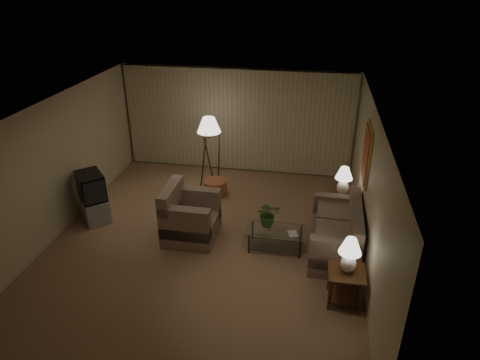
% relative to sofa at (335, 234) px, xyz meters
% --- Properties ---
extents(ground, '(7.00, 7.00, 0.00)m').
position_rel_sofa_xyz_m(ground, '(-2.50, -0.05, -0.39)').
color(ground, tan).
rests_on(ground, ground).
extents(room_shell, '(6.04, 7.02, 2.72)m').
position_rel_sofa_xyz_m(room_shell, '(-2.48, 1.46, 1.35)').
color(room_shell, beige).
rests_on(room_shell, ground).
extents(sofa, '(1.81, 0.97, 0.79)m').
position_rel_sofa_xyz_m(sofa, '(0.00, 0.00, 0.00)').
color(sofa, gray).
rests_on(sofa, ground).
extents(armchair, '(1.06, 1.01, 0.88)m').
position_rel_sofa_xyz_m(armchair, '(-2.80, 0.00, 0.05)').
color(armchair, gray).
rests_on(armchair, ground).
extents(side_table_near, '(0.58, 0.58, 0.60)m').
position_rel_sofa_xyz_m(side_table_near, '(0.15, -1.35, 0.02)').
color(side_table_near, '#3B1F10').
rests_on(side_table_near, ground).
extents(side_table_far, '(0.52, 0.44, 0.60)m').
position_rel_sofa_xyz_m(side_table_far, '(0.15, 1.25, 0.01)').
color(side_table_far, '#3B1F10').
rests_on(side_table_far, ground).
extents(table_lamp_near, '(0.36, 0.36, 0.62)m').
position_rel_sofa_xyz_m(table_lamp_near, '(0.15, -1.35, 0.57)').
color(table_lamp_near, white).
rests_on(table_lamp_near, side_table_near).
extents(table_lamp_far, '(0.36, 0.36, 0.62)m').
position_rel_sofa_xyz_m(table_lamp_far, '(0.15, 1.25, 0.57)').
color(table_lamp_far, white).
rests_on(table_lamp_far, side_table_far).
extents(coffee_table, '(1.10, 0.60, 0.41)m').
position_rel_sofa_xyz_m(coffee_table, '(-1.11, -0.10, -0.12)').
color(coffee_table, silver).
rests_on(coffee_table, ground).
extents(tv_cabinet, '(1.24, 1.24, 0.50)m').
position_rel_sofa_xyz_m(tv_cabinet, '(-5.05, 0.31, -0.14)').
color(tv_cabinet, '#A4A4A6').
rests_on(tv_cabinet, ground).
extents(crt_tv, '(1.15, 1.15, 0.57)m').
position_rel_sofa_xyz_m(crt_tv, '(-5.05, 0.31, 0.39)').
color(crt_tv, black).
rests_on(crt_tv, tv_cabinet).
extents(floor_lamp, '(0.57, 0.57, 1.75)m').
position_rel_sofa_xyz_m(floor_lamp, '(-2.98, 2.34, 0.52)').
color(floor_lamp, '#3B1F10').
rests_on(floor_lamp, ground).
extents(ottoman, '(0.66, 0.66, 0.36)m').
position_rel_sofa_xyz_m(ottoman, '(-2.74, 1.85, -0.21)').
color(ottoman, '#B26D3C').
rests_on(ottoman, ground).
extents(vase, '(0.14, 0.14, 0.14)m').
position_rel_sofa_xyz_m(vase, '(-1.26, -0.10, 0.09)').
color(vase, white).
rests_on(vase, coffee_table).
extents(flowers, '(0.53, 0.50, 0.49)m').
position_rel_sofa_xyz_m(flowers, '(-1.26, -0.10, 0.41)').
color(flowers, '#3A692E').
rests_on(flowers, vase).
extents(book, '(0.23, 0.27, 0.02)m').
position_rel_sofa_xyz_m(book, '(-0.86, -0.20, 0.03)').
color(book, olive).
rests_on(book, coffee_table).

